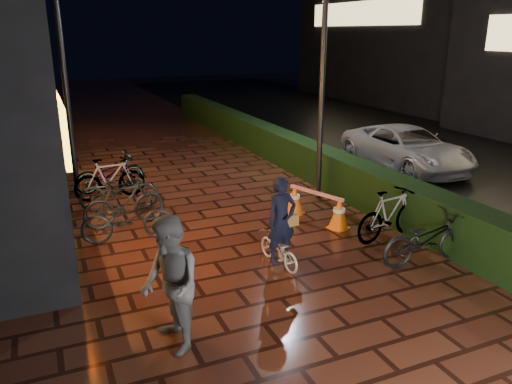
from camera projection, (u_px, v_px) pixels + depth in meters
name	position (u px, v px, depth m)	size (l,w,h in m)	color
ground	(296.00, 277.00, 8.67)	(80.00, 80.00, 0.00)	#381911
asphalt_road	(466.00, 160.00, 16.45)	(11.00, 60.00, 0.01)	black
hedge	(272.00, 143.00, 16.75)	(0.70, 20.00, 1.00)	black
bystander_person	(170.00, 285.00, 6.46)	(0.91, 0.71, 1.87)	#515254
van	(407.00, 148.00, 15.40)	(2.11, 4.57, 1.27)	#B5B5BA
lamp_post_hedge	(322.00, 87.00, 11.93)	(0.49, 0.17, 5.10)	black
lamp_post_sf	(65.00, 81.00, 12.45)	(0.50, 0.15, 5.22)	black
cyclist	(280.00, 234.00, 8.89)	(0.64, 1.22, 1.70)	silver
traffic_barrier	(316.00, 206.00, 11.15)	(0.94, 1.69, 0.69)	orange
cart_assembly	(317.00, 165.00, 13.95)	(0.53, 0.54, 0.96)	black
parked_bikes_storefront	(117.00, 191.00, 11.69)	(2.05, 4.45, 1.06)	black
parked_bikes_hedge	(409.00, 227.00, 9.54)	(1.95, 1.95, 1.06)	black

